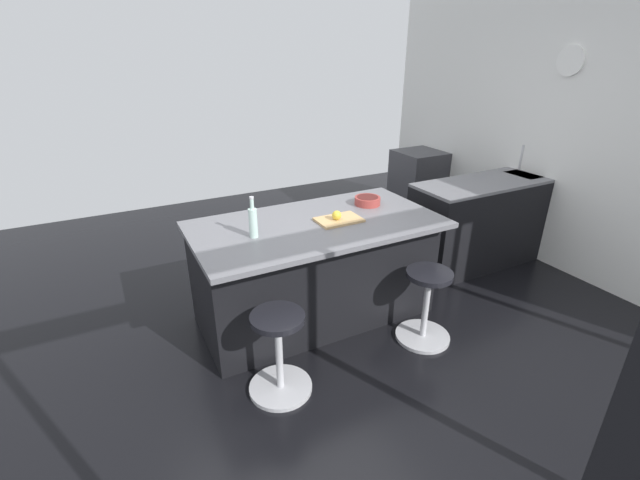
{
  "coord_description": "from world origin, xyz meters",
  "views": [
    {
      "loc": [
        1.33,
        2.74,
        2.19
      ],
      "look_at": [
        -0.13,
        -0.05,
        0.77
      ],
      "focal_mm": 24.13,
      "sensor_mm": 36.0,
      "label": 1
    }
  ],
  "objects_px": {
    "oven_range": "(418,183)",
    "water_bottle": "(253,221)",
    "fruit_bowl": "(367,200)",
    "cutting_board": "(339,220)",
    "stool_by_window": "(426,308)",
    "apple_yellow": "(337,215)",
    "stool_middle": "(279,356)",
    "kitchen_island": "(315,269)"
  },
  "relations": [
    {
      "from": "apple_yellow",
      "to": "fruit_bowl",
      "type": "bearing_deg",
      "value": -152.11
    },
    {
      "from": "apple_yellow",
      "to": "fruit_bowl",
      "type": "distance_m",
      "value": 0.51
    },
    {
      "from": "apple_yellow",
      "to": "fruit_bowl",
      "type": "height_order",
      "value": "apple_yellow"
    },
    {
      "from": "cutting_board",
      "to": "water_bottle",
      "type": "bearing_deg",
      "value": -1.0
    },
    {
      "from": "kitchen_island",
      "to": "stool_by_window",
      "type": "distance_m",
      "value": 0.97
    },
    {
      "from": "stool_by_window",
      "to": "apple_yellow",
      "type": "bearing_deg",
      "value": -51.04
    },
    {
      "from": "stool_middle",
      "to": "fruit_bowl",
      "type": "xyz_separation_m",
      "value": [
        -1.22,
        -0.84,
        0.65
      ]
    },
    {
      "from": "kitchen_island",
      "to": "oven_range",
      "type": "bearing_deg",
      "value": -146.35
    },
    {
      "from": "oven_range",
      "to": "water_bottle",
      "type": "bearing_deg",
      "value": 29.82
    },
    {
      "from": "cutting_board",
      "to": "water_bottle",
      "type": "xyz_separation_m",
      "value": [
        0.72,
        -0.01,
        0.11
      ]
    },
    {
      "from": "stool_middle",
      "to": "cutting_board",
      "type": "distance_m",
      "value": 1.18
    },
    {
      "from": "apple_yellow",
      "to": "cutting_board",
      "type": "bearing_deg",
      "value": -158.52
    },
    {
      "from": "stool_by_window",
      "to": "stool_middle",
      "type": "relative_size",
      "value": 1.0
    },
    {
      "from": "oven_range",
      "to": "water_bottle",
      "type": "xyz_separation_m",
      "value": [
        2.97,
        1.7,
        0.58
      ]
    },
    {
      "from": "kitchen_island",
      "to": "water_bottle",
      "type": "relative_size",
      "value": 6.39
    },
    {
      "from": "stool_by_window",
      "to": "cutting_board",
      "type": "xyz_separation_m",
      "value": [
        0.46,
        -0.61,
        0.62
      ]
    },
    {
      "from": "oven_range",
      "to": "stool_middle",
      "type": "height_order",
      "value": "oven_range"
    },
    {
      "from": "stool_by_window",
      "to": "kitchen_island",
      "type": "bearing_deg",
      "value": -48.54
    },
    {
      "from": "water_bottle",
      "to": "fruit_bowl",
      "type": "distance_m",
      "value": 1.16
    },
    {
      "from": "cutting_board",
      "to": "apple_yellow",
      "type": "height_order",
      "value": "apple_yellow"
    },
    {
      "from": "oven_range",
      "to": "cutting_board",
      "type": "bearing_deg",
      "value": 37.25
    },
    {
      "from": "oven_range",
      "to": "cutting_board",
      "type": "height_order",
      "value": "cutting_board"
    },
    {
      "from": "stool_middle",
      "to": "water_bottle",
      "type": "relative_size",
      "value": 1.96
    },
    {
      "from": "stool_middle",
      "to": "water_bottle",
      "type": "height_order",
      "value": "water_bottle"
    },
    {
      "from": "stool_by_window",
      "to": "apple_yellow",
      "type": "relative_size",
      "value": 8.1
    },
    {
      "from": "stool_by_window",
      "to": "stool_middle",
      "type": "bearing_deg",
      "value": 0.0
    },
    {
      "from": "apple_yellow",
      "to": "fruit_bowl",
      "type": "xyz_separation_m",
      "value": [
        -0.45,
        -0.24,
        -0.02
      ]
    },
    {
      "from": "oven_range",
      "to": "fruit_bowl",
      "type": "relative_size",
      "value": 3.9
    },
    {
      "from": "cutting_board",
      "to": "fruit_bowl",
      "type": "distance_m",
      "value": 0.48
    },
    {
      "from": "apple_yellow",
      "to": "water_bottle",
      "type": "height_order",
      "value": "water_bottle"
    },
    {
      "from": "oven_range",
      "to": "fruit_bowl",
      "type": "bearing_deg",
      "value": 39.06
    },
    {
      "from": "kitchen_island",
      "to": "cutting_board",
      "type": "xyz_separation_m",
      "value": [
        -0.17,
        0.1,
        0.46
      ]
    },
    {
      "from": "oven_range",
      "to": "water_bottle",
      "type": "height_order",
      "value": "water_bottle"
    },
    {
      "from": "water_bottle",
      "to": "fruit_bowl",
      "type": "height_order",
      "value": "water_bottle"
    },
    {
      "from": "stool_by_window",
      "to": "apple_yellow",
      "type": "height_order",
      "value": "apple_yellow"
    },
    {
      "from": "cutting_board",
      "to": "water_bottle",
      "type": "height_order",
      "value": "water_bottle"
    },
    {
      "from": "cutting_board",
      "to": "water_bottle",
      "type": "distance_m",
      "value": 0.72
    },
    {
      "from": "kitchen_island",
      "to": "stool_by_window",
      "type": "height_order",
      "value": "kitchen_island"
    },
    {
      "from": "stool_by_window",
      "to": "fruit_bowl",
      "type": "bearing_deg",
      "value": -87.42
    },
    {
      "from": "stool_middle",
      "to": "water_bottle",
      "type": "distance_m",
      "value": 0.97
    },
    {
      "from": "stool_by_window",
      "to": "apple_yellow",
      "type": "xyz_separation_m",
      "value": [
        0.49,
        -0.6,
        0.67
      ]
    },
    {
      "from": "stool_by_window",
      "to": "cutting_board",
      "type": "height_order",
      "value": "cutting_board"
    }
  ]
}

